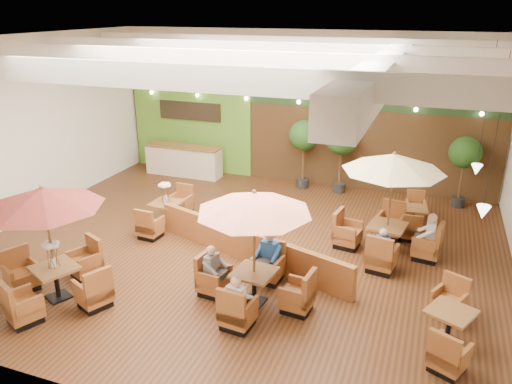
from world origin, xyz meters
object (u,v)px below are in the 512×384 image
at_px(booth_divider, 248,246).
at_px(topiary_0, 304,138).
at_px(diner_0, 237,296).
at_px(diner_4, 428,232).
at_px(table_1, 254,228).
at_px(diner_1, 269,252).
at_px(table_0, 47,224).
at_px(diner_2, 213,265).
at_px(table_3, 166,210).
at_px(table_4, 449,327).
at_px(service_counter, 184,161).
at_px(topiary_2, 465,155).
at_px(table_2, 391,186).
at_px(diner_3, 382,244).
at_px(table_5, 413,218).
at_px(topiary_1, 342,143).

xyz_separation_m(booth_divider, topiary_0, (-0.14, 5.92, 1.43)).
xyz_separation_m(diner_0, diner_4, (3.52, 4.45, 0.04)).
relative_size(table_1, diner_1, 3.31).
height_order(table_0, diner_2, table_0).
bearing_deg(diner_2, booth_divider, -176.60).
bearing_deg(table_3, table_4, -16.80).
xyz_separation_m(table_0, diner_1, (4.26, 2.37, -1.08)).
height_order(service_counter, topiary_2, topiary_2).
relative_size(booth_divider, table_2, 2.16).
bearing_deg(diner_3, table_0, -151.76).
distance_m(booth_divider, diner_1, 1.18).
height_order(service_counter, table_1, table_1).
relative_size(table_3, diner_2, 3.31).
height_order(table_3, diner_2, table_3).
xyz_separation_m(diner_1, diner_3, (2.48, 1.43, -0.03)).
bearing_deg(booth_divider, service_counter, 148.67).
distance_m(table_5, diner_4, 2.01).
height_order(table_0, diner_4, table_0).
distance_m(table_0, topiary_2, 12.50).
xyz_separation_m(service_counter, table_2, (8.20, -4.02, 1.33)).
distance_m(booth_divider, table_2, 4.01).
height_order(topiary_1, topiary_2, topiary_1).
xyz_separation_m(table_1, table_3, (-3.95, 3.02, -1.34)).
xyz_separation_m(table_1, diner_4, (3.52, 3.46, -1.06)).
bearing_deg(table_4, diner_3, 148.44).
xyz_separation_m(table_3, diner_3, (6.43, -0.60, 0.24)).
bearing_deg(diner_4, service_counter, 67.44).
bearing_deg(diner_0, table_0, -163.61).
bearing_deg(table_0, diner_4, 56.60).
relative_size(diner_1, diner_2, 1.07).
height_order(table_1, table_5, table_1).
height_order(service_counter, diner_2, diner_2).
height_order(table_3, table_5, table_3).
height_order(booth_divider, table_1, table_1).
xyz_separation_m(table_2, diner_0, (-2.48, -4.45, -1.17)).
height_order(topiary_2, diner_3, topiary_2).
distance_m(table_1, topiary_0, 7.74).
bearing_deg(table_5, table_2, -112.96).
distance_m(topiary_2, diner_1, 8.05).
xyz_separation_m(topiary_2, diner_1, (-4.35, -6.69, -1.00)).
bearing_deg(table_2, topiary_1, 125.24).
bearing_deg(table_2, diner_3, -81.31).
relative_size(table_2, table_3, 1.13).
distance_m(table_4, diner_3, 2.93).
distance_m(diner_0, diner_3, 4.22).
bearing_deg(table_2, table_4, -56.47).
relative_size(table_1, topiary_1, 1.11).
distance_m(table_1, diner_2, 1.47).
relative_size(booth_divider, topiary_1, 2.53).
bearing_deg(topiary_0, table_1, -82.78).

